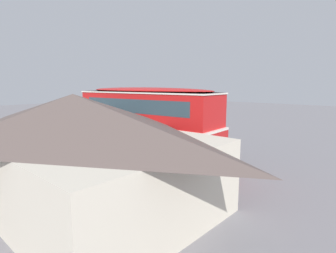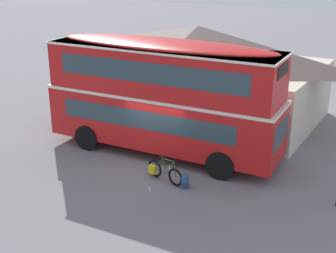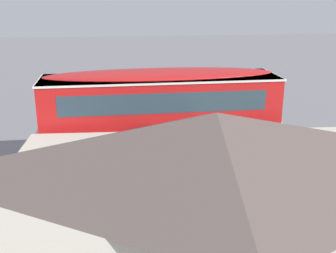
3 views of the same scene
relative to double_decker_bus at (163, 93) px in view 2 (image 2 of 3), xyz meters
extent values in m
plane|color=slate|center=(0.34, -1.10, -2.64)|extent=(120.00, 120.00, 0.00)
cylinder|color=black|center=(3.00, 1.29, -2.09)|extent=(1.11, 0.32, 1.10)
cylinder|color=black|center=(3.08, -1.08, -2.09)|extent=(1.11, 0.32, 1.10)
cylinder|color=black|center=(-3.09, 1.08, -2.09)|extent=(1.11, 0.32, 1.10)
cylinder|color=black|center=(-3.01, -1.29, -2.09)|extent=(1.11, 0.32, 1.10)
cube|color=red|center=(-0.01, 0.00, -1.13)|extent=(9.90, 2.84, 2.10)
cube|color=white|center=(-0.01, 0.00, -0.05)|extent=(9.92, 2.86, 0.12)
cube|color=red|center=(-0.01, 0.00, 0.93)|extent=(9.61, 2.78, 1.90)
ellipsoid|color=red|center=(-0.01, 0.00, 1.96)|extent=(9.41, 2.72, 0.36)
cube|color=#2D424C|center=(4.88, 0.17, -0.88)|extent=(0.13, 2.05, 0.90)
cube|color=black|center=(4.75, 0.16, 1.46)|extent=(0.11, 1.38, 0.44)
cube|color=#2D424C|center=(-0.16, -1.25, -0.83)|extent=(7.66, 0.31, 0.76)
cube|color=#2D424C|center=(0.04, -1.21, 1.08)|extent=(8.05, 0.32, 0.80)
cube|color=#2D424C|center=(-0.25, 1.23, -0.83)|extent=(7.66, 0.31, 0.76)
cube|color=#2D424C|center=(-0.05, 1.21, 1.08)|extent=(8.05, 0.32, 0.80)
cube|color=white|center=(-0.01, 0.00, 1.84)|extent=(9.71, 2.86, 0.08)
torus|color=black|center=(1.88, -2.39, -2.30)|extent=(0.68, 0.25, 0.68)
torus|color=black|center=(0.86, -2.12, -2.30)|extent=(0.68, 0.25, 0.68)
cylinder|color=#B2B2B7|center=(1.88, -2.39, -2.30)|extent=(0.07, 0.11, 0.05)
cylinder|color=#B2B2B7|center=(0.86, -2.12, -2.30)|extent=(0.07, 0.11, 0.05)
cylinder|color=#2D6B38|center=(1.60, -2.32, -2.04)|extent=(0.47, 0.16, 0.67)
cylinder|color=#2D6B38|center=(1.54, -2.30, -1.73)|extent=(0.58, 0.19, 0.08)
cylinder|color=#2D6B38|center=(1.32, -2.24, -2.06)|extent=(0.18, 0.08, 0.62)
cylinder|color=#2D6B38|center=(1.12, -2.19, -2.33)|extent=(0.54, 0.17, 0.09)
cylinder|color=#2D6B38|center=(1.06, -2.17, -2.03)|extent=(0.42, 0.13, 0.56)
cylinder|color=#2D6B38|center=(1.85, -2.38, -2.01)|extent=(0.10, 0.06, 0.59)
cylinder|color=black|center=(1.82, -2.38, -1.66)|extent=(0.15, 0.45, 0.03)
ellipsoid|color=black|center=(1.23, -2.22, -1.73)|extent=(0.28, 0.16, 0.06)
cube|color=yellow|center=(0.84, -2.28, -2.28)|extent=(0.31, 0.21, 0.32)
cylinder|color=silver|center=(1.60, -2.32, -2.04)|extent=(0.07, 0.07, 0.18)
cube|color=#2D4C7A|center=(2.26, -2.36, -2.40)|extent=(0.37, 0.36, 0.48)
ellipsoid|color=#2D4C7A|center=(2.26, -2.36, -2.16)|extent=(0.35, 0.34, 0.10)
cube|color=navy|center=(2.32, -2.49, -2.47)|extent=(0.20, 0.13, 0.17)
cylinder|color=black|center=(2.26, -2.20, -2.40)|extent=(0.05, 0.05, 0.39)
cylinder|color=black|center=(2.12, -2.27, -2.40)|extent=(0.05, 0.05, 0.39)
cylinder|color=silver|center=(1.29, -3.23, -2.54)|extent=(0.07, 0.07, 0.21)
cylinder|color=black|center=(1.29, -3.23, -2.42)|extent=(0.04, 0.04, 0.03)
cube|color=beige|center=(-1.10, 5.54, -1.20)|extent=(12.40, 7.37, 2.89)
pyramid|color=brown|center=(-1.10, 5.54, 1.08)|extent=(12.81, 7.79, 1.68)
cube|color=#3D2319|center=(-1.22, 2.05, -1.59)|extent=(1.10, 0.08, 2.10)
cube|color=#2D424C|center=(-4.26, 2.15, -1.06)|extent=(1.10, 0.08, 0.90)
cube|color=#2D424C|center=(1.82, 1.95, -1.06)|extent=(1.10, 0.08, 0.90)
camera|label=1|loc=(-11.69, 11.78, 2.31)|focal=28.88mm
camera|label=2|loc=(8.85, -15.46, 5.21)|focal=48.84mm
camera|label=3|loc=(1.45, 16.59, 5.15)|focal=44.74mm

